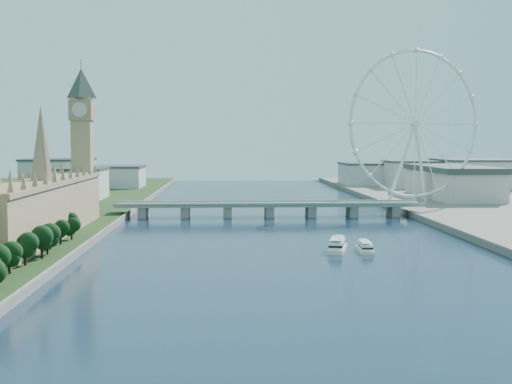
{
  "coord_description": "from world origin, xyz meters",
  "views": [
    {
      "loc": [
        -31.61,
        -208.54,
        53.36
      ],
      "look_at": [
        -13.45,
        210.0,
        24.06
      ],
      "focal_mm": 50.0,
      "sensor_mm": 36.0,
      "label": 1
    }
  ],
  "objects": [
    {
      "name": "westminster_bridge",
      "position": [
        0.0,
        300.0,
        6.63
      ],
      "size": [
        220.0,
        22.0,
        9.5
      ],
      "color": "gray",
      "rests_on": "ground"
    },
    {
      "name": "ground",
      "position": [
        0.0,
        0.0,
        0.0
      ],
      "size": [
        2000.0,
        2000.0,
        0.0
      ],
      "primitive_type": "plane",
      "color": "#1B324C",
      "rests_on": "ground"
    },
    {
      "name": "tree_row",
      "position": [
        -113.0,
        74.0,
        9.72
      ],
      "size": [
        8.57,
        216.57,
        22.01
      ],
      "color": "black",
      "rests_on": "ground"
    },
    {
      "name": "big_ben",
      "position": [
        -128.0,
        278.0,
        66.57
      ],
      "size": [
        20.02,
        20.02,
        110.0
      ],
      "color": "tan",
      "rests_on": "ground"
    },
    {
      "name": "london_eye",
      "position": [
        119.98,
        355.08,
        67.52
      ],
      "size": [
        113.6,
        39.12,
        124.3
      ],
      "color": "silver",
      "rests_on": "ground"
    },
    {
      "name": "tour_boat_far",
      "position": [
        36.55,
        133.33,
        0.0
      ],
      "size": [
        7.84,
        25.84,
        5.6
      ],
      "primitive_type": null,
      "rotation": [
        0.0,
        0.0,
        -0.05
      ],
      "color": "#EAEBCB",
      "rests_on": "ground"
    },
    {
      "name": "city_skyline",
      "position": [
        39.22,
        560.08,
        16.96
      ],
      "size": [
        505.0,
        280.0,
        32.0
      ],
      "color": "beige",
      "rests_on": "ground"
    },
    {
      "name": "parliament_range",
      "position": [
        -128.0,
        170.0,
        18.48
      ],
      "size": [
        24.0,
        200.0,
        70.0
      ],
      "color": "tan",
      "rests_on": "ground"
    },
    {
      "name": "county_hall",
      "position": [
        175.0,
        430.0,
        0.0
      ],
      "size": [
        54.0,
        144.0,
        35.0
      ],
      "primitive_type": null,
      "color": "beige",
      "rests_on": "ground"
    },
    {
      "name": "tour_boat_near",
      "position": [
        23.31,
        136.43,
        0.0
      ],
      "size": [
        15.02,
        32.01,
        6.86
      ],
      "primitive_type": null,
      "rotation": [
        0.0,
        0.0,
        -0.24
      ],
      "color": "silver",
      "rests_on": "ground"
    }
  ]
}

